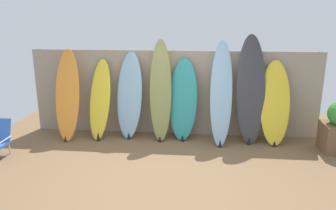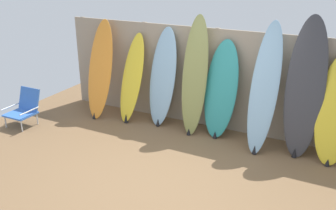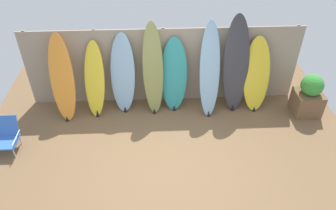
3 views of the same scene
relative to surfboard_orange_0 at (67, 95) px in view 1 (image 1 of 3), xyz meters
name	(u,v)px [view 1 (image 1 of 3)]	position (x,y,z in m)	size (l,w,h in m)	color
ground	(163,176)	(2.15, -1.55, -0.91)	(7.68, 7.68, 0.00)	brown
fence_back	(173,93)	(2.15, 0.46, -0.01)	(6.08, 0.11, 1.80)	gray
surfboard_orange_0	(67,95)	(0.00, 0.00, 0.00)	(0.56, 0.72, 1.84)	orange
surfboard_yellow_1	(100,100)	(0.65, 0.09, -0.11)	(0.50, 0.65, 1.63)	yellow
surfboard_skyblue_2	(130,96)	(1.26, 0.17, -0.03)	(0.59, 0.53, 1.78)	#8CB7D6
surfboard_olive_3	(161,91)	(1.92, 0.09, 0.10)	(0.48, 0.51, 2.05)	olive
surfboard_teal_4	(183,100)	(2.38, 0.17, -0.09)	(0.60, 0.49, 1.67)	teal
surfboard_skyblue_5	(221,94)	(3.13, 0.03, 0.09)	(0.45, 0.71, 2.04)	#8CB7D6
surfboard_charcoal_6	(251,90)	(3.71, 0.13, 0.15)	(0.62, 0.56, 2.16)	#38383D
surfboard_yellow_7	(275,103)	(4.20, 0.11, -0.09)	(0.58, 0.59, 1.65)	yellow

